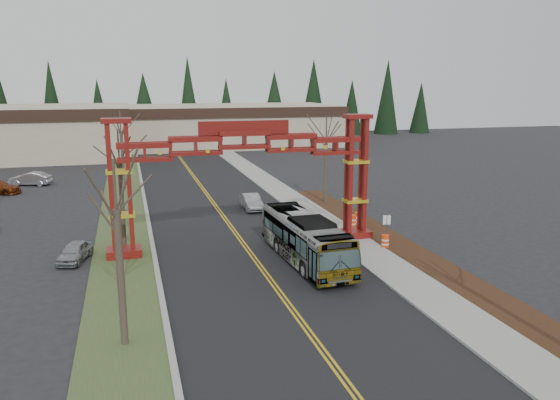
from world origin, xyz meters
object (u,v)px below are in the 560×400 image
object	(u,v)px
transit_bus	(305,239)
bare_tree_median_far	(121,132)
silver_sedan	(251,202)
retail_building_east	(227,125)
gateway_arch	(245,160)
barrel_south	(385,242)
parked_car_far_a	(30,179)
barrel_mid	(352,222)
bare_tree_right_far	(326,139)
barrel_north	(358,219)
bare_tree_median_mid	(119,160)
street_sign	(387,225)
bare_tree_median_near	(116,211)
parked_car_near_a	(75,252)

from	to	relation	value
transit_bus	bare_tree_median_far	world-z (taller)	bare_tree_median_far
silver_sedan	bare_tree_median_far	distance (m)	17.95
bare_tree_median_far	retail_building_east	bearing A→B (deg)	64.51
retail_building_east	gateway_arch	bearing A→B (deg)	-99.17
bare_tree_median_far	barrel_south	distance (m)	32.46
parked_car_far_a	barrel_mid	world-z (taller)	parked_car_far_a
bare_tree_right_far	barrel_south	size ratio (longest dim) A/B	8.41
retail_building_east	barrel_north	world-z (taller)	retail_building_east
gateway_arch	silver_sedan	size ratio (longest dim) A/B	4.44
retail_building_east	parked_car_far_a	world-z (taller)	retail_building_east
bare_tree_median_mid	barrel_mid	world-z (taller)	bare_tree_median_mid
retail_building_east	bare_tree_right_far	size ratio (longest dim) A/B	4.68
gateway_arch	street_sign	distance (m)	10.48
bare_tree_right_far	street_sign	distance (m)	14.90
barrel_south	street_sign	bearing A→B (deg)	41.36
bare_tree_median_mid	gateway_arch	bearing A→B (deg)	-18.93
bare_tree_median_near	barrel_north	size ratio (longest dim) A/B	7.51
barrel_mid	retail_building_east	bearing A→B (deg)	89.03
gateway_arch	bare_tree_median_far	bearing A→B (deg)	108.29
silver_sedan	bare_tree_median_near	xyz separation A→B (m)	(-10.87, -23.44, 5.27)
barrel_north	parked_car_far_a	bearing A→B (deg)	137.22
retail_building_east	barrel_mid	size ratio (longest dim) A/B	36.69
silver_sedan	parked_car_near_a	bearing A→B (deg)	-140.95
parked_car_far_a	parked_car_near_a	bearing A→B (deg)	30.82
barrel_mid	barrel_north	world-z (taller)	barrel_north
street_sign	transit_bus	bearing A→B (deg)	-168.89
transit_bus	street_sign	world-z (taller)	transit_bus
barrel_south	transit_bus	bearing A→B (deg)	-169.50
bare_tree_right_far	barrel_mid	size ratio (longest dim) A/B	7.84
silver_sedan	street_sign	bearing A→B (deg)	-64.75
retail_building_east	silver_sedan	world-z (taller)	retail_building_east
gateway_arch	bare_tree_right_far	size ratio (longest dim) A/B	2.24
transit_bus	retail_building_east	bearing A→B (deg)	81.07
bare_tree_median_far	transit_bus	bearing A→B (deg)	-68.78
parked_car_near_a	bare_tree_median_far	size ratio (longest dim) A/B	0.44
gateway_arch	parked_car_near_a	size ratio (longest dim) A/B	5.07
retail_building_east	bare_tree_median_far	size ratio (longest dim) A/B	4.71
transit_bus	bare_tree_median_mid	distance (m)	13.62
gateway_arch	bare_tree_median_mid	bearing A→B (deg)	161.07
parked_car_near_a	barrel_north	world-z (taller)	parked_car_near_a
transit_bus	bare_tree_median_near	xyz separation A→B (m)	(-10.95, -8.49, 4.46)
transit_bus	bare_tree_median_mid	bearing A→B (deg)	145.55
retail_building_east	bare_tree_median_mid	world-z (taller)	bare_tree_median_mid
barrel_south	barrel_mid	xyz separation A→B (m)	(-0.04, 5.52, 0.04)
transit_bus	bare_tree_median_near	size ratio (longest dim) A/B	1.32
bare_tree_median_far	barrel_mid	world-z (taller)	bare_tree_median_far
gateway_arch	bare_tree_median_far	size ratio (longest dim) A/B	2.25
parked_car_near_a	barrel_mid	world-z (taller)	parked_car_near_a
gateway_arch	barrel_south	size ratio (longest dim) A/B	18.85
bare_tree_median_far	silver_sedan	bearing A→B (deg)	-50.64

